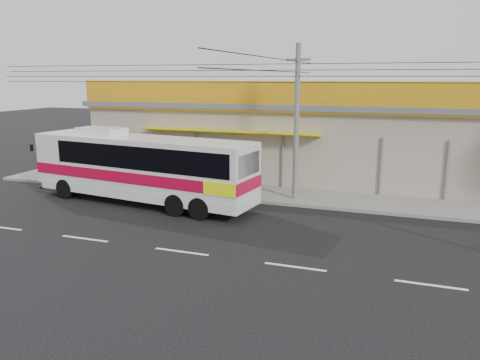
# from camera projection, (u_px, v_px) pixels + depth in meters

# --- Properties ---
(ground) EXTENTS (120.00, 120.00, 0.00)m
(ground) POSITION_uv_depth(u_px,v_px,m) (210.00, 230.00, 18.44)
(ground) COLOR black
(ground) RESTS_ON ground
(sidewalk) EXTENTS (30.00, 3.20, 0.15)m
(sidewalk) POSITION_uv_depth(u_px,v_px,m) (256.00, 193.00, 23.95)
(sidewalk) COLOR gray
(sidewalk) RESTS_ON ground
(lane_markings) EXTENTS (50.00, 0.12, 0.01)m
(lane_markings) POSITION_uv_depth(u_px,v_px,m) (182.00, 252.00, 16.13)
(lane_markings) COLOR silver
(lane_markings) RESTS_ON ground
(storefront_building) EXTENTS (22.60, 9.20, 5.70)m
(storefront_building) POSITION_uv_depth(u_px,v_px,m) (283.00, 137.00, 28.57)
(storefront_building) COLOR gray
(storefront_building) RESTS_ON ground
(coach_bus) EXTENTS (11.57, 3.93, 3.50)m
(coach_bus) POSITION_uv_depth(u_px,v_px,m) (144.00, 165.00, 21.91)
(coach_bus) COLOR silver
(coach_bus) RESTS_ON ground
(motorbike_red) EXTENTS (1.92, 1.28, 0.95)m
(motorbike_red) POSITION_uv_depth(u_px,v_px,m) (134.00, 178.00, 25.01)
(motorbike_red) COLOR maroon
(motorbike_red) RESTS_ON sidewalk
(motorbike_dark) EXTENTS (2.02, 0.81, 1.18)m
(motorbike_dark) POSITION_uv_depth(u_px,v_px,m) (74.00, 172.00, 25.89)
(motorbike_dark) COLOR black
(motorbike_dark) RESTS_ON sidewalk
(utility_pole) EXTENTS (34.00, 14.00, 7.42)m
(utility_pole) POSITION_uv_depth(u_px,v_px,m) (298.00, 72.00, 21.39)
(utility_pole) COLOR #5F605D
(utility_pole) RESTS_ON ground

